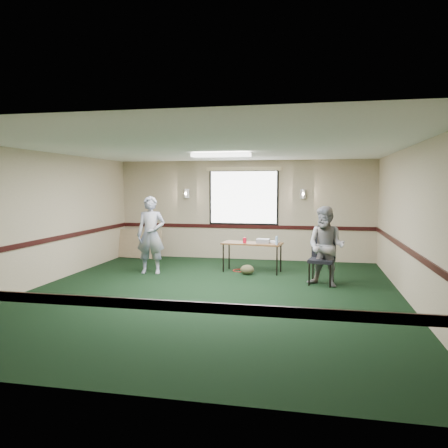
% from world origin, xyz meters
% --- Properties ---
extents(ground, '(8.00, 8.00, 0.00)m').
position_xyz_m(ground, '(0.00, 0.00, 0.00)').
color(ground, black).
rests_on(ground, ground).
extents(room_shell, '(8.00, 8.02, 8.00)m').
position_xyz_m(room_shell, '(0.00, 2.12, 1.58)').
color(room_shell, tan).
rests_on(room_shell, ground).
extents(folding_table, '(1.44, 0.72, 0.69)m').
position_xyz_m(folding_table, '(0.48, 2.23, 0.64)').
color(folding_table, brown).
rests_on(folding_table, ground).
extents(projector, '(0.31, 0.26, 0.10)m').
position_xyz_m(projector, '(0.74, 2.21, 0.74)').
color(projector, '#95949C').
rests_on(projector, folding_table).
extents(game_console, '(0.26, 0.24, 0.05)m').
position_xyz_m(game_console, '(0.99, 2.25, 0.72)').
color(game_console, silver).
rests_on(game_console, folding_table).
extents(red_cup, '(0.08, 0.08, 0.13)m').
position_xyz_m(red_cup, '(0.32, 2.14, 0.75)').
color(red_cup, red).
rests_on(red_cup, folding_table).
extents(water_bottle, '(0.06, 0.06, 0.19)m').
position_xyz_m(water_bottle, '(1.07, 2.00, 0.79)').
color(water_bottle, '#82A8D5').
rests_on(water_bottle, folding_table).
extents(duffel_bag, '(0.32, 0.24, 0.22)m').
position_xyz_m(duffel_bag, '(0.42, 1.90, 0.11)').
color(duffel_bag, '#4E4D2C').
rests_on(duffel_bag, ground).
extents(cable_coil, '(0.43, 0.43, 0.02)m').
position_xyz_m(cable_coil, '(0.19, 2.30, 0.01)').
color(cable_coil, red).
rests_on(cable_coil, ground).
extents(folded_table, '(1.57, 0.42, 0.79)m').
position_xyz_m(folded_table, '(-3.00, 3.60, 0.40)').
color(folded_table, '#9F8462').
rests_on(folded_table, ground).
extents(conference_chair, '(0.58, 0.60, 1.01)m').
position_xyz_m(conference_chair, '(2.06, 1.32, 0.59)').
color(conference_chair, black).
rests_on(conference_chair, ground).
extents(person_left, '(0.70, 0.50, 1.78)m').
position_xyz_m(person_left, '(-1.78, 1.63, 0.89)').
color(person_left, '#47599C').
rests_on(person_left, ground).
extents(person_right, '(0.96, 0.87, 1.61)m').
position_xyz_m(person_right, '(2.13, 1.09, 0.80)').
color(person_right, '#738EB3').
rests_on(person_right, ground).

